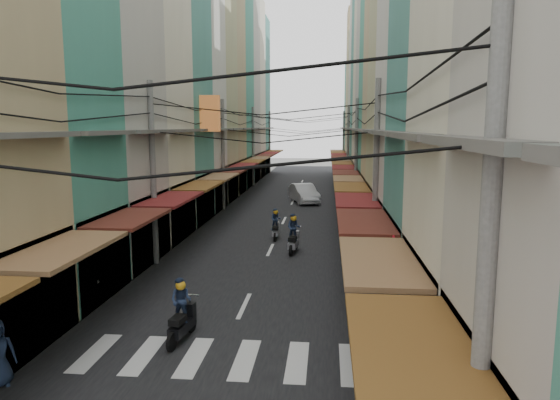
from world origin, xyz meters
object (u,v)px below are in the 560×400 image
Objects in this scene: bicycle at (417,310)px; traffic_sign at (393,262)px; white_car at (304,203)px; market_umbrella at (444,258)px.

traffic_sign reaches higher than bicycle.
market_umbrella reaches higher than white_car.
white_car is 2.46× the size of market_umbrella.
market_umbrella reaches higher than bicycle.
traffic_sign is (-1.92, -1.90, 0.32)m from market_umbrella.
white_car is 24.48m from bicycle.
bicycle is at bearing -95.71° from white_car.
white_car is at bearing -3.10° from bicycle.
bicycle is 2.10m from market_umbrella.
traffic_sign reaches higher than market_umbrella.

